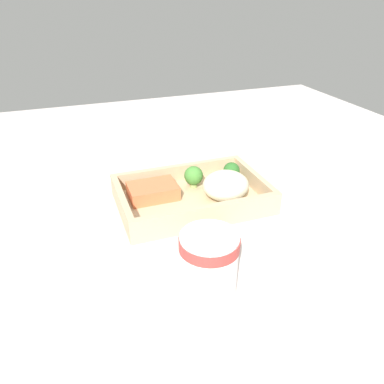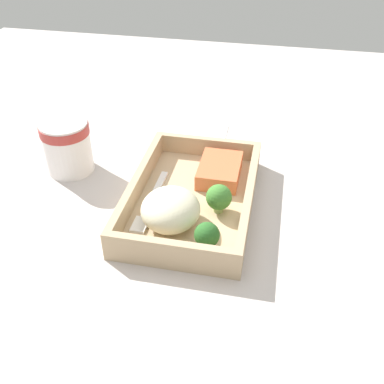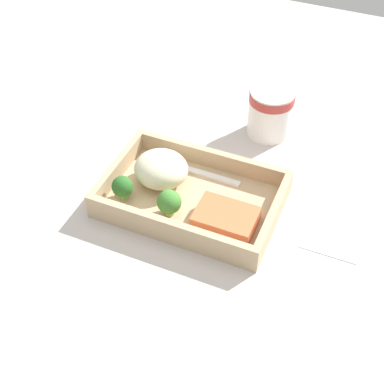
{
  "view_description": "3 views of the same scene",
  "coord_description": "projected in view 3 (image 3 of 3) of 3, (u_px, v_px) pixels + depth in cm",
  "views": [
    {
      "loc": [
        -21.93,
        -60.69,
        38.58
      ],
      "look_at": [
        0.0,
        0.0,
        2.7
      ],
      "focal_mm": 35.0,
      "sensor_mm": 36.0,
      "label": 1
    },
    {
      "loc": [
        55.32,
        11.44,
        44.74
      ],
      "look_at": [
        0.0,
        0.0,
        2.7
      ],
      "focal_mm": 42.0,
      "sensor_mm": 36.0,
      "label": 2
    },
    {
      "loc": [
        -24.35,
        57.12,
        64.24
      ],
      "look_at": [
        0.0,
        0.0,
        2.7
      ],
      "focal_mm": 50.0,
      "sensor_mm": 36.0,
      "label": 3
    }
  ],
  "objects": [
    {
      "name": "broccoli_floret_2",
      "position": [
        169.0,
        202.0,
        0.84
      ],
      "size": [
        3.96,
        3.96,
        4.64
      ],
      "color": "#8BA45E",
      "rests_on": "takeout_tray"
    },
    {
      "name": "ground_plane",
      "position": [
        192.0,
        208.0,
        0.9
      ],
      "size": [
        160.0,
        160.0,
        2.0
      ],
      "primitive_type": "cube",
      "color": "#BEB4AF"
    },
    {
      "name": "salmon_fillet",
      "position": [
        226.0,
        219.0,
        0.83
      ],
      "size": [
        9.53,
        6.77,
        2.71
      ],
      "primitive_type": "cube",
      "rotation": [
        0.0,
        0.0,
        -0.0
      ],
      "color": "#DF6B40",
      "rests_on": "takeout_tray"
    },
    {
      "name": "broccoli_floret_1",
      "position": [
        122.0,
        187.0,
        0.87
      ],
      "size": [
        3.54,
        3.54,
        4.33
      ],
      "color": "#7D9F51",
      "rests_on": "takeout_tray"
    },
    {
      "name": "fork",
      "position": [
        192.0,
        170.0,
        0.93
      ],
      "size": [
        15.82,
        2.24,
        0.44
      ],
      "color": "white",
      "rests_on": "takeout_tray"
    },
    {
      "name": "tray_rim",
      "position": [
        192.0,
        191.0,
        0.87
      ],
      "size": [
        28.82,
        18.99,
        3.41
      ],
      "color": "tan",
      "rests_on": "takeout_tray"
    },
    {
      "name": "receipt_slip",
      "position": [
        334.0,
        228.0,
        0.85
      ],
      "size": [
        9.15,
        11.82,
        0.24
      ],
      "primitive_type": "cube",
      "rotation": [
        0.0,
        0.0,
        0.01
      ],
      "color": "white",
      "rests_on": "ground_plane"
    },
    {
      "name": "takeout_tray",
      "position": [
        192.0,
        201.0,
        0.89
      ],
      "size": [
        28.82,
        18.99,
        1.2
      ],
      "primitive_type": "cube",
      "color": "tan",
      "rests_on": "ground_plane"
    },
    {
      "name": "mashed_potatoes",
      "position": [
        161.0,
        169.0,
        0.9
      ],
      "size": [
        9.19,
        8.66,
        5.5
      ],
      "primitive_type": "ellipsoid",
      "color": "beige",
      "rests_on": "takeout_tray"
    },
    {
      "name": "paper_cup",
      "position": [
        270.0,
        110.0,
        0.99
      ],
      "size": [
        8.36,
        8.36,
        9.34
      ],
      "color": "white",
      "rests_on": "ground_plane"
    }
  ]
}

